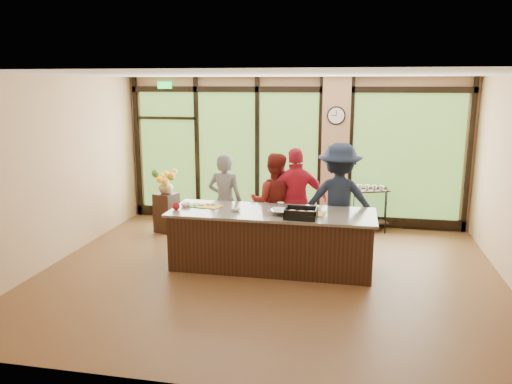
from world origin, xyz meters
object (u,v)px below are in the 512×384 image
at_px(cook_right, 339,201).
at_px(bar_cart, 370,203).
at_px(cook_left, 225,201).
at_px(flower_stand, 167,212).
at_px(roasting_pan, 301,215).
at_px(island_base, 272,241).

distance_m(cook_right, bar_cart, 1.79).
distance_m(cook_left, flower_stand, 1.64).
xyz_separation_m(cook_left, roasting_pan, (1.45, -1.10, 0.11)).
relative_size(cook_right, roasting_pan, 4.13).
xyz_separation_m(roasting_pan, flower_stand, (-2.84, 1.85, -0.58)).
height_order(cook_right, flower_stand, cook_right).
bearing_deg(bar_cart, roasting_pan, -133.89).
relative_size(cook_left, roasting_pan, 3.64).
bearing_deg(cook_left, island_base, 146.06).
bearing_deg(bar_cart, cook_left, -169.84).
relative_size(cook_left, bar_cart, 1.84).
bearing_deg(cook_right, cook_left, -2.19).
xyz_separation_m(cook_right, bar_cart, (0.56, 1.64, -0.41)).
xyz_separation_m(island_base, flower_stand, (-2.35, 1.54, -0.05)).
distance_m(island_base, roasting_pan, 0.78).
distance_m(island_base, bar_cart, 2.85).
height_order(cook_right, bar_cart, cook_right).
height_order(cook_right, roasting_pan, cook_right).
bearing_deg(cook_left, cook_right, -176.02).
xyz_separation_m(flower_stand, bar_cart, (3.92, 0.84, 0.17)).
relative_size(roasting_pan, flower_stand, 0.60).
height_order(cook_left, cook_right, cook_right).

